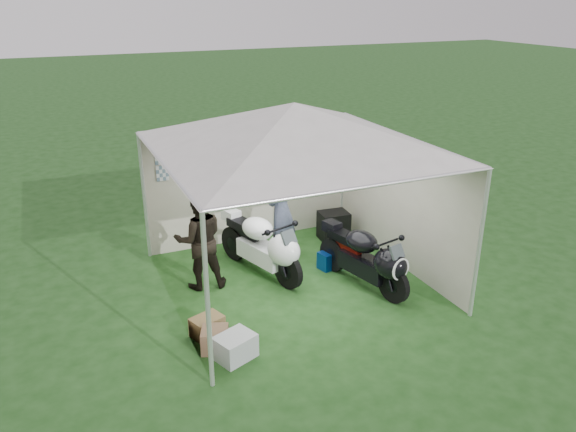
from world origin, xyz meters
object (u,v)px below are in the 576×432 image
(motorcycle_black, at_px, (368,257))
(crate_2, at_px, (226,341))
(motorcycle_white, at_px, (264,244))
(crate_1, at_px, (215,339))
(paddock_stand, at_px, (330,259))
(equipment_box, at_px, (334,225))
(crate_0, at_px, (235,347))
(crate_3, at_px, (207,326))
(canopy_tent, at_px, (293,130))
(person_blue_jacket, at_px, (281,210))
(person_dark_jacket, at_px, (199,240))

(motorcycle_black, xyz_separation_m, crate_2, (-2.63, -0.70, -0.43))
(motorcycle_white, bearing_deg, crate_1, -146.11)
(crate_1, bearing_deg, paddock_stand, 31.11)
(equipment_box, relative_size, crate_0, 1.10)
(crate_1, relative_size, crate_3, 0.82)
(canopy_tent, relative_size, crate_1, 16.07)
(person_blue_jacket, xyz_separation_m, crate_3, (-1.92, -1.83, -0.81))
(motorcycle_black, distance_m, crate_0, 2.78)
(crate_3, bearing_deg, crate_1, -90.00)
(person_dark_jacket, relative_size, equipment_box, 3.04)
(paddock_stand, height_order, crate_2, paddock_stand)
(canopy_tent, xyz_separation_m, crate_0, (-1.56, -1.61, -2.41))
(motorcycle_white, height_order, person_blue_jacket, person_blue_jacket)
(crate_1, bearing_deg, motorcycle_white, 51.42)
(motorcycle_black, height_order, crate_1, motorcycle_black)
(crate_2, bearing_deg, crate_0, -79.97)
(motorcycle_white, bearing_deg, crate_3, -152.93)
(paddock_stand, xyz_separation_m, crate_0, (-2.37, -1.83, 0.01))
(equipment_box, height_order, crate_1, equipment_box)
(equipment_box, bearing_deg, motorcycle_white, -154.08)
(crate_2, bearing_deg, person_blue_jacket, 51.56)
(person_blue_jacket, relative_size, crate_2, 6.11)
(motorcycle_white, xyz_separation_m, equipment_box, (1.80, 0.87, -0.29))
(person_dark_jacket, bearing_deg, motorcycle_black, 162.89)
(canopy_tent, relative_size, crate_2, 18.19)
(paddock_stand, bearing_deg, crate_1, -148.89)
(crate_2, bearing_deg, motorcycle_black, 14.98)
(person_blue_jacket, xyz_separation_m, crate_0, (-1.73, -2.49, -0.78))
(paddock_stand, distance_m, crate_3, 2.82)
(equipment_box, distance_m, crate_0, 4.20)
(motorcycle_white, bearing_deg, person_blue_jacket, 23.28)
(motorcycle_white, distance_m, person_dark_jacket, 1.12)
(crate_0, bearing_deg, crate_1, 124.18)
(crate_1, bearing_deg, crate_0, -55.82)
(canopy_tent, height_order, person_dark_jacket, canopy_tent)
(crate_0, xyz_separation_m, crate_1, (-0.19, 0.28, -0.01))
(crate_3, bearing_deg, paddock_stand, 24.55)
(motorcycle_black, height_order, crate_0, motorcycle_black)
(canopy_tent, relative_size, paddock_stand, 13.77)
(canopy_tent, bearing_deg, crate_0, -134.02)
(motorcycle_black, relative_size, person_dark_jacket, 1.16)
(crate_1, height_order, crate_3, crate_1)
(paddock_stand, bearing_deg, crate_2, -146.93)
(motorcycle_black, distance_m, crate_2, 2.75)
(crate_0, bearing_deg, person_dark_jacket, 86.44)
(person_dark_jacket, relative_size, person_blue_jacket, 0.88)
(person_blue_jacket, bearing_deg, person_dark_jacket, -38.35)
(motorcycle_white, distance_m, person_blue_jacket, 0.78)
(canopy_tent, xyz_separation_m, crate_3, (-1.75, -0.95, -2.43))
(motorcycle_black, bearing_deg, crate_0, -173.24)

